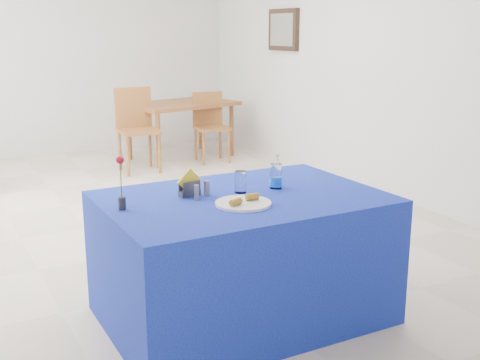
# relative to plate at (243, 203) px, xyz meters

# --- Properties ---
(floor) EXTENTS (7.00, 7.00, 0.00)m
(floor) POSITION_rel_plate_xyz_m (0.23, 2.27, -0.77)
(floor) COLOR beige
(floor) RESTS_ON ground
(room_shell) EXTENTS (7.00, 7.00, 7.00)m
(room_shell) POSITION_rel_plate_xyz_m (0.23, 2.27, 0.98)
(room_shell) COLOR silver
(room_shell) RESTS_ON ground
(picture_frame) EXTENTS (0.06, 0.64, 0.52)m
(picture_frame) POSITION_rel_plate_xyz_m (2.70, 3.87, 0.93)
(picture_frame) COLOR black
(picture_frame) RESTS_ON room_shell
(picture_art) EXTENTS (0.02, 0.52, 0.40)m
(picture_art) POSITION_rel_plate_xyz_m (2.67, 3.87, 0.93)
(picture_art) COLOR #998C66
(picture_art) RESTS_ON room_shell
(plate) EXTENTS (0.31, 0.31, 0.01)m
(plate) POSITION_rel_plate_xyz_m (0.00, 0.00, 0.00)
(plate) COLOR white
(plate) RESTS_ON blue_table
(drinking_glass) EXTENTS (0.07, 0.07, 0.13)m
(drinking_glass) POSITION_rel_plate_xyz_m (0.11, 0.23, 0.06)
(drinking_glass) COLOR silver
(drinking_glass) RESTS_ON blue_table
(salt_shaker) EXTENTS (0.03, 0.03, 0.08)m
(salt_shaker) POSITION_rel_plate_xyz_m (-0.09, 0.28, 0.04)
(salt_shaker) COLOR slate
(salt_shaker) RESTS_ON blue_table
(pepper_shaker) EXTENTS (0.03, 0.03, 0.08)m
(pepper_shaker) POSITION_rel_plate_xyz_m (-0.18, 0.22, 0.04)
(pepper_shaker) COLOR slate
(pepper_shaker) RESTS_ON blue_table
(blue_table) EXTENTS (1.60, 1.10, 0.76)m
(blue_table) POSITION_rel_plate_xyz_m (0.09, 0.16, -0.39)
(blue_table) COLOR #10199A
(blue_table) RESTS_ON floor
(water_bottle) EXTENTS (0.08, 0.08, 0.21)m
(water_bottle) POSITION_rel_plate_xyz_m (0.35, 0.22, 0.06)
(water_bottle) COLOR silver
(water_bottle) RESTS_ON blue_table
(napkin_holder) EXTENTS (0.15, 0.07, 0.16)m
(napkin_holder) POSITION_rel_plate_xyz_m (-0.19, 0.31, 0.04)
(napkin_holder) COLOR #3C3D42
(napkin_holder) RESTS_ON blue_table
(rose_vase) EXTENTS (0.04, 0.04, 0.29)m
(rose_vase) POSITION_rel_plate_xyz_m (-0.61, 0.23, 0.13)
(rose_vase) COLOR #222227
(rose_vase) RESTS_ON blue_table
(oak_table) EXTENTS (1.57, 1.19, 0.76)m
(oak_table) POSITION_rel_plate_xyz_m (1.60, 4.69, -0.09)
(oak_table) COLOR #9A572C
(oak_table) RESTS_ON floor
(chair_bg_left) EXTENTS (0.48, 0.48, 1.02)m
(chair_bg_left) POSITION_rel_plate_xyz_m (0.82, 4.24, -0.18)
(chair_bg_left) COLOR #9B632D
(chair_bg_left) RESTS_ON floor
(chair_bg_right) EXTENTS (0.45, 0.45, 0.91)m
(chair_bg_right) POSITION_rel_plate_xyz_m (1.86, 4.33, -0.24)
(chair_bg_right) COLOR #9B632D
(chair_bg_right) RESTS_ON floor
(banana_pieces) EXTENTS (0.21, 0.10, 0.04)m
(banana_pieces) POSITION_rel_plate_xyz_m (0.00, -0.01, 0.03)
(banana_pieces) COLOR gold
(banana_pieces) RESTS_ON plate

